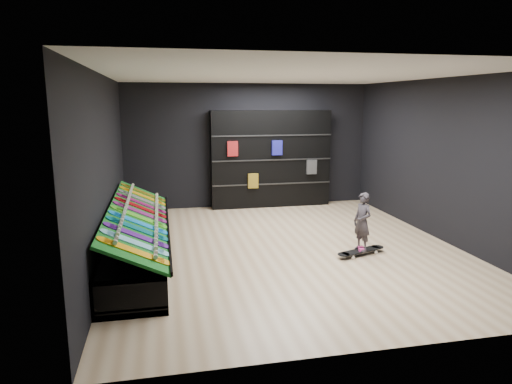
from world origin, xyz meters
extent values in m
cube|color=#C9AE88|center=(0.00, 0.00, 0.00)|extent=(6.00, 7.00, 0.01)
cube|color=white|center=(0.00, 0.00, 3.00)|extent=(6.00, 7.00, 0.01)
cube|color=black|center=(0.00, 3.50, 1.50)|extent=(6.00, 0.02, 3.00)
cube|color=black|center=(0.00, -3.50, 1.50)|extent=(6.00, 0.02, 3.00)
cube|color=black|center=(-3.00, 0.00, 1.50)|extent=(0.02, 7.00, 3.00)
cube|color=black|center=(3.00, 0.00, 1.50)|extent=(0.02, 7.00, 3.00)
cube|color=#0D5214|center=(-2.50, 0.00, 0.71)|extent=(0.92, 4.50, 0.46)
cube|color=black|center=(0.53, 3.32, 1.18)|extent=(2.95, 0.34, 2.36)
imported|color=black|center=(1.15, -0.64, 0.39)|extent=(0.22, 0.26, 0.60)
camera|label=1|loc=(-2.12, -7.51, 2.56)|focal=32.00mm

